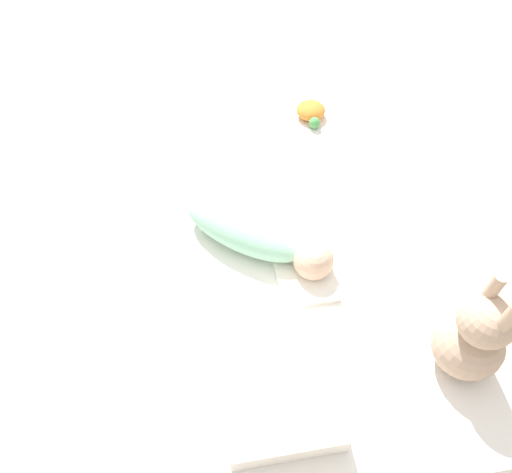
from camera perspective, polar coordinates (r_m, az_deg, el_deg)
ground_plane at (r=1.75m, az=1.28°, el=-4.96°), size 12.00×12.00×0.00m
bed_mattress at (r=1.68m, az=1.33°, el=-3.42°), size 1.47×1.08×0.17m
burp_cloth at (r=1.56m, az=5.52°, el=-4.00°), size 0.23×0.18×0.02m
swaddled_baby at (r=1.57m, az=-0.04°, el=0.38°), size 0.41×0.47×0.13m
pillow at (r=1.36m, az=2.42°, el=-16.88°), size 0.35×0.29×0.08m
bunny_plush at (r=1.41m, az=23.63°, el=-10.48°), size 0.19×0.19×0.37m
turtle_plush at (r=2.05m, az=6.32°, el=14.00°), size 0.15×0.11×0.06m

